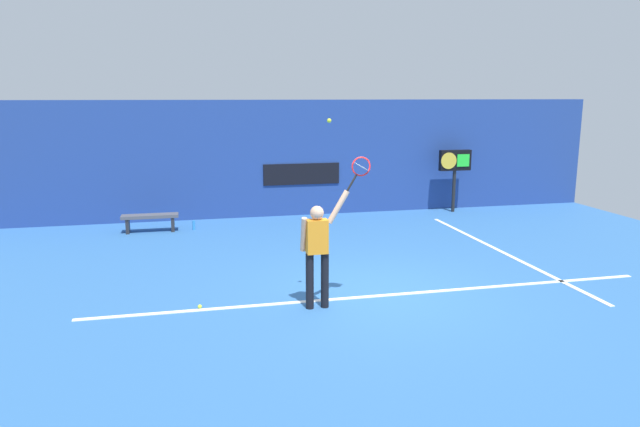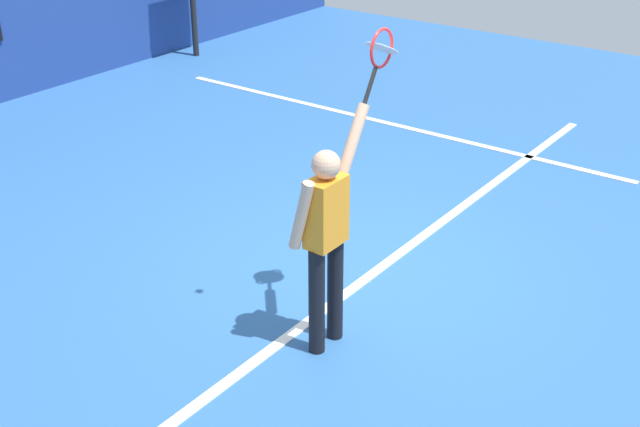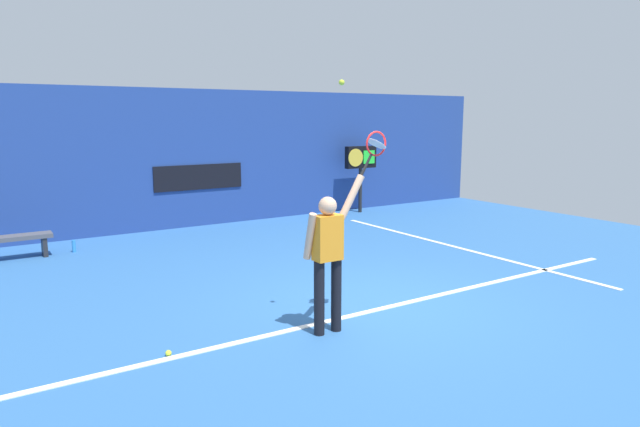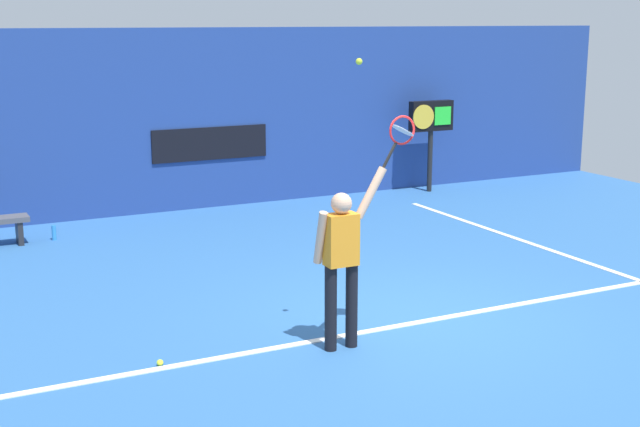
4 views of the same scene
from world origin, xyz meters
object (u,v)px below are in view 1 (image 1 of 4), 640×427
object	(u,v)px
tennis_racket	(360,168)
spare_ball	(200,307)
water_bottle	(194,225)
tennis_ball	(329,121)
court_bench	(150,219)
tennis_player	(317,248)
scoreboard_clock	(455,163)

from	to	relation	value
tennis_racket	spare_ball	bearing A→B (deg)	171.46
water_bottle	spare_ball	bearing A→B (deg)	-89.93
tennis_ball	spare_ball	distance (m)	3.65
court_bench	water_bottle	bearing A→B (deg)	0.00
tennis_player	spare_ball	bearing A→B (deg)	168.52
court_bench	water_bottle	size ratio (longest dim) A/B	5.83
tennis_player	spare_ball	distance (m)	2.15
tennis_player	tennis_racket	world-z (taller)	tennis_racket
tennis_player	tennis_ball	bearing A→B (deg)	1.19
water_bottle	tennis_player	bearing A→B (deg)	-73.03
tennis_player	tennis_ball	distance (m)	2.02
court_bench	scoreboard_clock	bearing A→B (deg)	4.73
tennis_racket	spare_ball	world-z (taller)	tennis_racket
tennis_ball	scoreboard_clock	world-z (taller)	tennis_ball
court_bench	spare_ball	world-z (taller)	court_bench
tennis_player	scoreboard_clock	distance (m)	8.93
scoreboard_clock	court_bench	size ratio (longest dim) A/B	1.31
tennis_racket	water_bottle	distance (m)	7.02
tennis_player	scoreboard_clock	world-z (taller)	tennis_player
scoreboard_clock	spare_ball	world-z (taller)	scoreboard_clock
tennis_racket	scoreboard_clock	distance (m)	8.54
tennis_player	tennis_racket	distance (m)	1.43
court_bench	spare_ball	distance (m)	5.89
tennis_player	spare_ball	world-z (taller)	tennis_player
tennis_player	tennis_racket	bearing A→B (deg)	-0.35
spare_ball	court_bench	bearing A→B (deg)	100.54
scoreboard_clock	spare_ball	bearing A→B (deg)	-139.29
spare_ball	water_bottle	bearing A→B (deg)	90.07
tennis_player	court_bench	world-z (taller)	tennis_player
scoreboard_clock	spare_ball	distance (m)	10.07
tennis_racket	water_bottle	size ratio (longest dim) A/B	2.53
spare_ball	scoreboard_clock	bearing A→B (deg)	40.71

